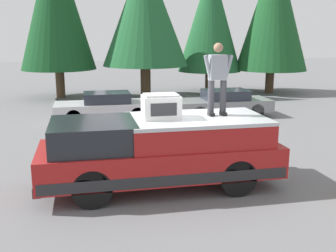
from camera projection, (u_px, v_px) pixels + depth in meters
The scene contains 10 objects.
ground_plane at pixel (172, 179), 10.12m from camera, with size 90.00×90.00×0.00m, color slate.
pickup_truck at pixel (160, 151), 9.42m from camera, with size 2.01×5.54×1.65m.
compressor_unit at pixel (161, 106), 9.22m from camera, with size 0.65×0.84×0.56m.
person_on_truck_bed at pixel (218, 77), 9.43m from camera, with size 0.29×0.72×1.69m.
parked_car_grey at pixel (223, 103), 17.65m from camera, with size 1.64×4.10×1.16m.
parked_car_silver at pixel (105, 106), 16.88m from camera, with size 1.64×4.10×1.16m.
conifer_far_left at pixel (274, 9), 23.77m from camera, with size 4.24×4.24×8.53m.
conifer_left at pixel (210, 18), 24.10m from camera, with size 3.81×3.81×7.60m.
conifer_center_left at pixel (145, 10), 21.85m from camera, with size 4.69×4.69×7.82m.
conifer_center_right at pixel (55, 2), 21.76m from camera, with size 4.08×4.08×8.86m.
Camera 1 is at (-9.34, 2.06, 3.55)m, focal length 43.33 mm.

